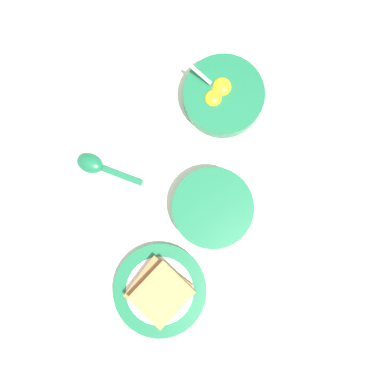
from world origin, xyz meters
TOP-DOWN VIEW (x-y plane):
  - ground_plane at (0.00, 0.00)m, footprint 3.00×3.00m
  - egg_bowl at (-0.20, 0.23)m, footprint 0.17×0.17m
  - toast_plate at (0.08, -0.09)m, footprint 0.19×0.19m
  - toast_sandwich at (0.08, -0.09)m, footprint 0.13×0.13m
  - soup_spoon at (-0.21, -0.07)m, footprint 0.13×0.11m
  - congee_bowl at (-0.01, 0.09)m, footprint 0.17×0.17m

SIDE VIEW (x-z plane):
  - ground_plane at x=0.00m, z-range 0.00..0.00m
  - toast_plate at x=0.08m, z-range 0.00..0.02m
  - soup_spoon at x=-0.21m, z-range 0.00..0.02m
  - egg_bowl at x=-0.20m, z-range -0.01..0.06m
  - congee_bowl at x=-0.01m, z-range 0.00..0.05m
  - toast_sandwich at x=0.08m, z-range 0.02..0.05m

